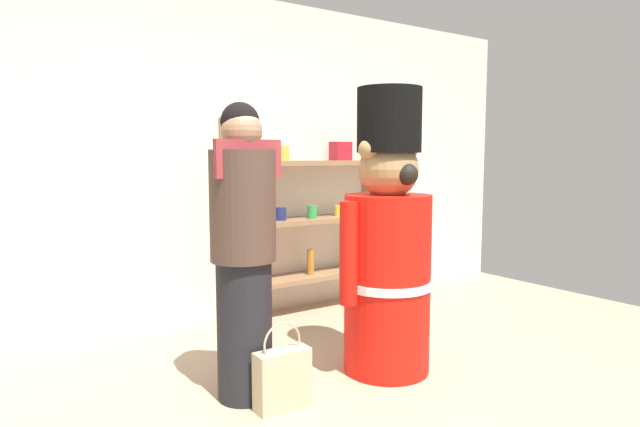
{
  "coord_description": "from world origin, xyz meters",
  "views": [
    {
      "loc": [
        -1.78,
        -1.85,
        1.32
      ],
      "look_at": [
        -0.05,
        0.67,
        1.0
      ],
      "focal_mm": 30.35,
      "sensor_mm": 36.0,
      "label": 1
    }
  ],
  "objects_px": {
    "person_shopper": "(243,249)",
    "shopping_bag": "(282,378)",
    "teddy_bear_guard": "(388,248)",
    "merchandise_shelf": "(310,215)"
  },
  "relations": [
    {
      "from": "merchandise_shelf",
      "to": "teddy_bear_guard",
      "type": "height_order",
      "value": "teddy_bear_guard"
    },
    {
      "from": "person_shopper",
      "to": "shopping_bag",
      "type": "height_order",
      "value": "person_shopper"
    },
    {
      "from": "person_shopper",
      "to": "shopping_bag",
      "type": "xyz_separation_m",
      "value": [
        0.1,
        -0.23,
        -0.66
      ]
    },
    {
      "from": "merchandise_shelf",
      "to": "shopping_bag",
      "type": "xyz_separation_m",
      "value": [
        -1.14,
        -1.47,
        -0.66
      ]
    },
    {
      "from": "merchandise_shelf",
      "to": "person_shopper",
      "type": "bearing_deg",
      "value": -135.02
    },
    {
      "from": "merchandise_shelf",
      "to": "person_shopper",
      "type": "distance_m",
      "value": 1.75
    },
    {
      "from": "merchandise_shelf",
      "to": "shopping_bag",
      "type": "relative_size",
      "value": 3.49
    },
    {
      "from": "teddy_bear_guard",
      "to": "person_shopper",
      "type": "distance_m",
      "value": 0.91
    },
    {
      "from": "teddy_bear_guard",
      "to": "merchandise_shelf",
      "type": "bearing_deg",
      "value": 76.13
    },
    {
      "from": "teddy_bear_guard",
      "to": "person_shopper",
      "type": "relative_size",
      "value": 1.07
    }
  ]
}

